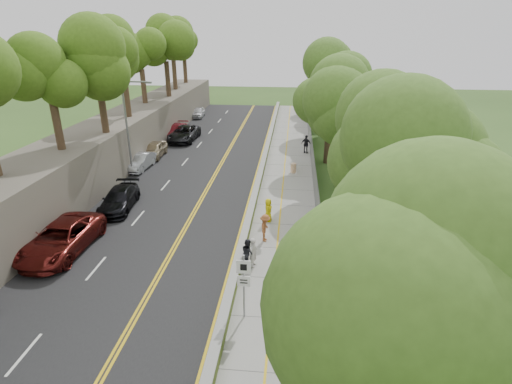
{
  "coord_description": "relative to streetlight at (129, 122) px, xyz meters",
  "views": [
    {
      "loc": [
        2.92,
        -16.99,
        11.8
      ],
      "look_at": [
        0.5,
        8.0,
        1.4
      ],
      "focal_mm": 28.0,
      "sensor_mm": 36.0,
      "label": 1
    }
  ],
  "objects": [
    {
      "name": "road",
      "position": [
        5.06,
        1.0,
        -4.62
      ],
      "size": [
        11.2,
        66.0,
        0.04
      ],
      "primitive_type": "cube",
      "color": "black",
      "rests_on": "ground"
    },
    {
      "name": "car_5",
      "position": [
        -0.14,
        1.71,
        -3.92
      ],
      "size": [
        1.73,
        4.23,
        1.36
      ],
      "primitive_type": "imported",
      "rotation": [
        0.0,
        0.0,
        -0.07
      ],
      "color": "#A8ACB0",
      "rests_on": "road"
    },
    {
      "name": "construction_barrel",
      "position": [
        13.46,
        2.0,
        -4.18
      ],
      "size": [
        0.5,
        0.5,
        0.83
      ],
      "primitive_type": "cylinder",
      "color": "#CA6E27",
      "rests_on": "sidewalk"
    },
    {
      "name": "concrete_block",
      "position": [
        14.69,
        -11.5,
        -4.18
      ],
      "size": [
        1.32,
        1.05,
        0.81
      ],
      "primitive_type": "cube",
      "rotation": [
        0.0,
        0.0,
        0.12
      ],
      "color": "gray",
      "rests_on": "sidewalk"
    },
    {
      "name": "chainlink_fence",
      "position": [
        15.11,
        1.0,
        -3.64
      ],
      "size": [
        0.04,
        66.0,
        2.0
      ],
      "primitive_type": "cube",
      "color": "slate",
      "rests_on": "ground"
    },
    {
      "name": "sidewalk",
      "position": [
        13.01,
        1.0,
        -4.61
      ],
      "size": [
        4.2,
        66.0,
        0.05
      ],
      "primitive_type": "cube",
      "color": "gray",
      "rests_on": "ground"
    },
    {
      "name": "ground",
      "position": [
        10.46,
        -14.0,
        -4.64
      ],
      "size": [
        140.0,
        140.0,
        0.0
      ],
      "primitive_type": "plane",
      "color": "#33511E",
      "rests_on": "ground"
    },
    {
      "name": "rock_embankment",
      "position": [
        -3.04,
        1.0,
        -2.64
      ],
      "size": [
        5.0,
        66.0,
        4.0
      ],
      "primitive_type": "cube",
      "color": "#595147",
      "rests_on": "ground"
    },
    {
      "name": "painter_3",
      "position": [
        11.91,
        -10.22,
        -3.75
      ],
      "size": [
        0.73,
        1.14,
        1.69
      ],
      "primitive_type": "imported",
      "rotation": [
        0.0,
        0.0,
        1.48
      ],
      "color": "#96542C",
      "rests_on": "sidewalk"
    },
    {
      "name": "painter_2",
      "position": [
        11.21,
        -13.0,
        -3.8
      ],
      "size": [
        0.87,
        0.95,
        1.59
      ],
      "primitive_type": "imported",
      "rotation": [
        0.0,
        0.0,
        2.0
      ],
      "color": "black",
      "rests_on": "sidewalk"
    },
    {
      "name": "car_6",
      "position": [
        1.21,
        11.56,
        -3.8
      ],
      "size": [
        2.76,
        5.8,
        1.6
      ],
      "primitive_type": "imported",
      "rotation": [
        0.0,
        0.0,
        -0.02
      ],
      "color": "black",
      "rests_on": "road"
    },
    {
      "name": "trees_embankment",
      "position": [
        -2.54,
        1.0,
        5.86
      ],
      "size": [
        6.4,
        66.0,
        13.0
      ],
      "primitive_type": null,
      "color": "#4A741B",
      "rests_on": "rock_embankment"
    },
    {
      "name": "car_8",
      "position": [
        -0.14,
        24.01,
        -3.93
      ],
      "size": [
        1.86,
        4.04,
        1.34
      ],
      "primitive_type": "imported",
      "rotation": [
        0.0,
        0.0,
        0.07
      ],
      "color": "silver",
      "rests_on": "road"
    },
    {
      "name": "signpost",
      "position": [
        11.51,
        -17.02,
        -2.68
      ],
      "size": [
        0.62,
        0.09,
        3.1
      ],
      "color": "gray",
      "rests_on": "sidewalk"
    },
    {
      "name": "car_3",
      "position": [
        1.46,
        -6.61,
        -3.9
      ],
      "size": [
        2.42,
        4.99,
        1.4
      ],
      "primitive_type": "imported",
      "rotation": [
        0.0,
        0.0,
        0.1
      ],
      "color": "black",
      "rests_on": "road"
    },
    {
      "name": "trees_fenceside",
      "position": [
        17.46,
        1.0,
        2.36
      ],
      "size": [
        7.0,
        66.0,
        14.0
      ],
      "primitive_type": null,
      "color": "#4C7627",
      "rests_on": "ground"
    },
    {
      "name": "painter_0",
      "position": [
        11.91,
        -7.6,
        -3.81
      ],
      "size": [
        0.61,
        0.83,
        1.56
      ],
      "primitive_type": "imported",
      "rotation": [
        0.0,
        0.0,
        1.41
      ],
      "color": "#D9C80A",
      "rests_on": "sidewalk"
    },
    {
      "name": "painter_1",
      "position": [
        11.51,
        -13.0,
        -3.76
      ],
      "size": [
        0.5,
        0.67,
        1.66
      ],
      "primitive_type": "imported",
      "rotation": [
        0.0,
        0.0,
        1.39
      ],
      "color": "beige",
      "rests_on": "sidewalk"
    },
    {
      "name": "jersey_barrier",
      "position": [
        10.71,
        1.0,
        -4.34
      ],
      "size": [
        0.42,
        66.0,
        0.6
      ],
      "primitive_type": "cube",
      "color": "#9FD529",
      "rests_on": "ground"
    },
    {
      "name": "car_4",
      "position": [
        -0.08,
        5.3,
        -3.87
      ],
      "size": [
        1.82,
        4.33,
        1.46
      ],
      "primitive_type": "imported",
      "rotation": [
        0.0,
        0.0,
        0.02
      ],
      "color": "tan",
      "rests_on": "road"
    },
    {
      "name": "car_7",
      "position": [
        -0.14,
        13.1,
        -3.89
      ],
      "size": [
        2.02,
        4.93,
        1.43
      ],
      "primitive_type": "imported",
      "rotation": [
        0.0,
        0.0,
        -0.01
      ],
      "color": "maroon",
      "rests_on": "road"
    },
    {
      "name": "streetlight",
      "position": [
        0.0,
        0.0,
        0.0
      ],
      "size": [
        2.52,
        0.22,
        8.0
      ],
      "color": "gray",
      "rests_on": "ground"
    },
    {
      "name": "person_far",
      "position": [
        14.66,
        7.97,
        -3.68
      ],
      "size": [
        1.16,
        0.81,
        1.82
      ],
      "primitive_type": "imported",
      "rotation": [
        0.0,
        0.0,
        2.76
      ],
      "color": "black",
      "rests_on": "sidewalk"
    },
    {
      "name": "car_2",
      "position": [
        0.66,
        -12.53,
        -3.77
      ],
      "size": [
        2.91,
        6.02,
        1.65
      ],
      "primitive_type": "imported",
      "rotation": [
        0.0,
        0.0,
        -0.03
      ],
      "color": "#5C1613",
      "rests_on": "road"
    }
  ]
}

